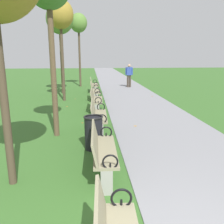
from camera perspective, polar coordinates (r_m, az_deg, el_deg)
The scene contains 12 objects.
paved_walkway at distance 19.90m, azimuth 1.40°, elevation 7.13°, with size 3.17×44.00×0.02m, color gray.
park_bench_2 at distance 4.65m, azimuth -2.41°, elevation -9.16°, with size 0.51×1.61×0.90m.
park_bench_3 at distance 7.16m, azimuth -3.48°, elevation -0.92°, with size 0.52×1.61×0.90m.
park_bench_4 at distance 9.74m, azimuth -3.98°, elevation 2.99°, with size 0.54×1.62×0.90m.
park_bench_5 at distance 12.10m, azimuth -4.25°, elevation 5.09°, with size 0.49×1.60×0.90m.
park_bench_6 at distance 14.65m, azimuth -4.45°, elevation 6.59°, with size 0.50×1.61×0.90m.
tree_3 at distance 12.28m, azimuth -12.38°, elevation 21.76°, with size 1.24×1.24×4.83m.
tree_4 at distance 14.62m, azimuth -12.51°, elevation 20.91°, with size 1.54×1.54×5.11m.
tree_5 at distance 17.70m, azimuth -8.08°, elevation 20.22°, with size 1.20×1.20×5.10m.
pedestrian_walking at distance 16.98m, azimuth 4.15°, elevation 9.07°, with size 0.53×0.24×1.62m.
trash_bin at distance 5.85m, azimuth -4.48°, elevation -4.95°, with size 0.48×0.48×0.84m.
scattered_leaves at distance 10.96m, azimuth -2.33°, elevation 1.69°, with size 5.21×14.50×0.02m.
Camera 1 is at (-0.70, -1.63, 2.29)m, focal length 37.83 mm.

